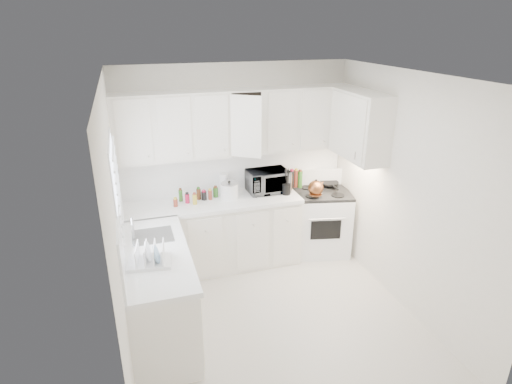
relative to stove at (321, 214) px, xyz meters
name	(u,v)px	position (x,y,z in m)	size (l,w,h in m)	color
floor	(275,320)	(-1.12, -1.27, -0.58)	(3.20, 3.20, 0.00)	beige
ceiling	(280,77)	(-1.12, -1.27, 2.02)	(3.20, 3.20, 0.00)	white
wall_back	(236,164)	(-1.12, 0.33, 0.72)	(3.00, 3.00, 0.00)	silver
wall_front	(361,310)	(-1.12, -2.87, 0.72)	(3.00, 3.00, 0.00)	silver
wall_left	(119,233)	(-2.62, -1.27, 0.72)	(3.20, 3.20, 0.00)	silver
wall_right	(407,195)	(0.38, -1.27, 0.72)	(3.20, 3.20, 0.00)	silver
window_blinds	(117,193)	(-2.60, -0.92, 0.97)	(0.06, 0.96, 1.06)	white
lower_cabinets_back	(214,236)	(-1.51, 0.03, -0.13)	(2.22, 0.60, 0.90)	silver
lower_cabinets_left	(159,295)	(-2.32, -1.07, -0.13)	(0.60, 1.60, 0.90)	silver
countertop_back	(213,203)	(-1.51, 0.02, 0.35)	(2.24, 0.64, 0.05)	white
countertop_left	(156,254)	(-2.31, -1.07, 0.35)	(0.64, 1.62, 0.05)	white
backsplash_back	(236,170)	(-1.12, 0.32, 0.65)	(2.98, 0.02, 0.55)	white
backsplash_left	(120,231)	(-2.61, -1.07, 0.65)	(0.02, 1.60, 0.55)	white
upper_cabinets_back	(239,153)	(-1.12, 0.17, 0.92)	(3.00, 0.33, 0.80)	silver
upper_cabinets_right	(357,158)	(0.21, -0.45, 0.92)	(0.33, 0.90, 0.80)	silver
sink	(152,226)	(-2.31, -0.72, 0.49)	(0.42, 0.38, 0.30)	gray
stove	(321,214)	(0.00, 0.00, 0.00)	(0.75, 0.62, 1.16)	white
tea_kettle	(316,187)	(-0.18, -0.16, 0.48)	(0.25, 0.21, 0.23)	brown
frying_pan	(329,182)	(0.18, 0.16, 0.39)	(0.26, 0.44, 0.04)	black
microwave	(268,179)	(-0.75, 0.13, 0.55)	(0.53, 0.29, 0.36)	gray
rice_cooker	(229,189)	(-1.28, 0.06, 0.49)	(0.23, 0.23, 0.23)	white
paper_towel	(224,183)	(-1.31, 0.25, 0.51)	(0.12, 0.12, 0.27)	white
utensil_crock	(287,181)	(-0.55, -0.04, 0.55)	(0.12, 0.12, 0.36)	black
dish_rack	(149,253)	(-2.38, -1.26, 0.48)	(0.40, 0.30, 0.22)	white
spice_left_0	(174,197)	(-1.97, 0.15, 0.44)	(0.06, 0.06, 0.13)	brown
spice_left_1	(181,199)	(-1.90, 0.06, 0.44)	(0.06, 0.06, 0.13)	#2F6622
spice_left_2	(186,195)	(-1.82, 0.15, 0.44)	(0.06, 0.06, 0.13)	#B8183E
spice_left_3	(193,197)	(-1.75, 0.06, 0.44)	(0.06, 0.06, 0.13)	gold
spice_left_4	(198,194)	(-1.67, 0.15, 0.44)	(0.06, 0.06, 0.13)	brown
spice_left_5	(205,196)	(-1.60, 0.06, 0.44)	(0.06, 0.06, 0.13)	black
spice_left_6	(210,193)	(-1.52, 0.15, 0.44)	(0.06, 0.06, 0.13)	brown
spice_left_7	(217,194)	(-1.45, 0.06, 0.44)	(0.06, 0.06, 0.13)	#2F6622
sauce_right_0	(280,181)	(-0.54, 0.19, 0.47)	(0.06, 0.06, 0.19)	#B8183E
sauce_right_1	(286,182)	(-0.49, 0.13, 0.47)	(0.06, 0.06, 0.19)	gold
sauce_right_2	(288,181)	(-0.43, 0.19, 0.47)	(0.06, 0.06, 0.19)	brown
sauce_right_3	(293,182)	(-0.38, 0.13, 0.47)	(0.06, 0.06, 0.19)	black
sauce_right_4	(295,180)	(-0.32, 0.19, 0.47)	(0.06, 0.06, 0.19)	brown
sauce_right_5	(301,181)	(-0.27, 0.13, 0.47)	(0.06, 0.06, 0.19)	#2F6622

